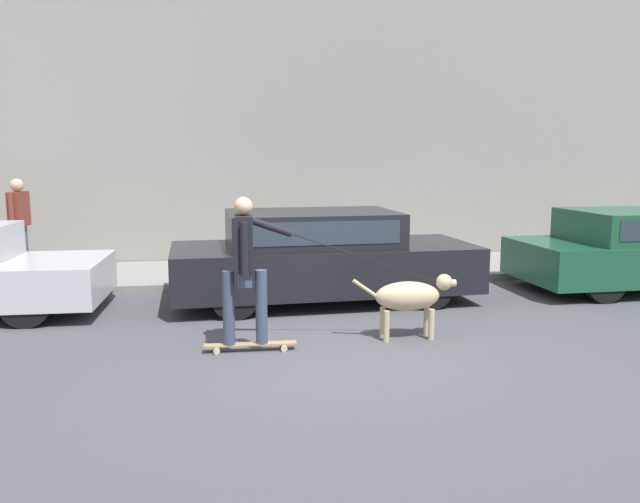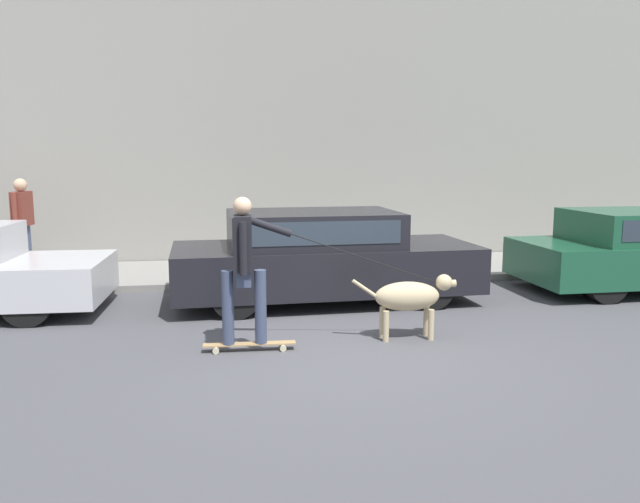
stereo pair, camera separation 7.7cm
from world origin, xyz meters
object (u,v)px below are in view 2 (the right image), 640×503
at_px(parked_car_1, 322,257).
at_px(skateboarder, 245,264).
at_px(dog, 410,297).
at_px(pedestrian_with_bag, 22,221).

relative_size(parked_car_1, skateboarder, 1.59).
relative_size(dog, skateboarder, 0.44).
height_order(skateboarder, pedestrian_with_bag, pedestrian_with_bag).
bearing_deg(dog, skateboarder, -172.38).
bearing_deg(skateboarder, dog, 7.32).
xyz_separation_m(parked_car_1, pedestrian_with_bag, (-4.81, 2.55, 0.35)).
bearing_deg(dog, parked_car_1, 111.19).
distance_m(parked_car_1, skateboarder, 2.53).
bearing_deg(parked_car_1, pedestrian_with_bag, 150.22).
xyz_separation_m(parked_car_1, dog, (0.70, -2.04, -0.16)).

